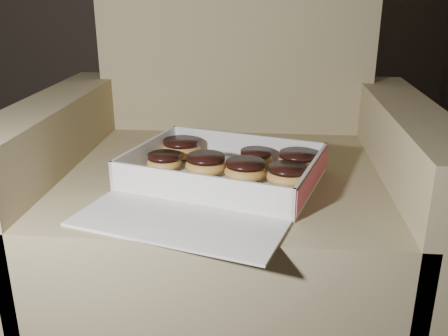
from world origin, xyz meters
TOP-DOWN VIEW (x-y plane):
  - armchair at (0.94, 0.45)m, footprint 0.90×0.76m
  - bakery_box at (0.93, 0.27)m, footprint 0.47×0.51m
  - donut_a at (0.84, 0.42)m, footprint 0.09×0.09m
  - donut_b at (0.81, 0.33)m, footprint 0.07×0.07m
  - donut_c at (0.99, 0.29)m, footprint 0.08×0.08m
  - donut_d at (1.10, 0.35)m, footprint 0.09×0.09m
  - donut_e at (1.01, 0.38)m, footprint 0.07×0.07m
  - donut_f at (1.07, 0.27)m, footprint 0.08×0.08m
  - donut_g at (0.90, 0.32)m, footprint 0.09×0.09m
  - crumb_a at (0.92, 0.29)m, footprint 0.01×0.01m
  - crumb_b at (0.89, 0.28)m, footprint 0.01×0.01m
  - crumb_c at (0.98, 0.20)m, footprint 0.01×0.01m

SIDE VIEW (x-z plane):
  - armchair at x=0.94m, z-range -0.18..0.77m
  - crumb_a at x=0.92m, z-range 0.43..0.43m
  - crumb_b at x=0.89m, z-range 0.43..0.43m
  - crumb_c at x=0.98m, z-range 0.43..0.43m
  - bakery_box at x=0.93m, z-range 0.40..0.47m
  - donut_e at x=1.01m, z-range 0.43..0.47m
  - donut_b at x=0.81m, z-range 0.43..0.47m
  - donut_f at x=1.07m, z-range 0.43..0.47m
  - donut_c at x=0.99m, z-range 0.43..0.47m
  - donut_g at x=0.90m, z-range 0.43..0.48m
  - donut_a at x=0.84m, z-range 0.43..0.48m
  - donut_d at x=1.10m, z-range 0.43..0.48m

